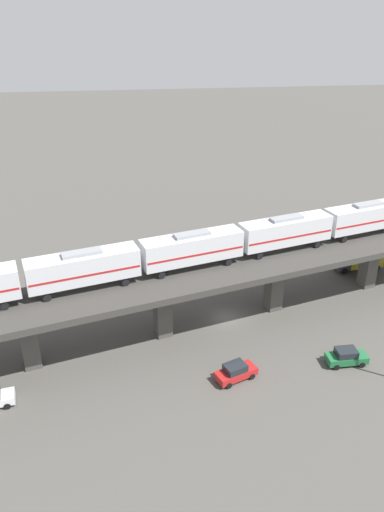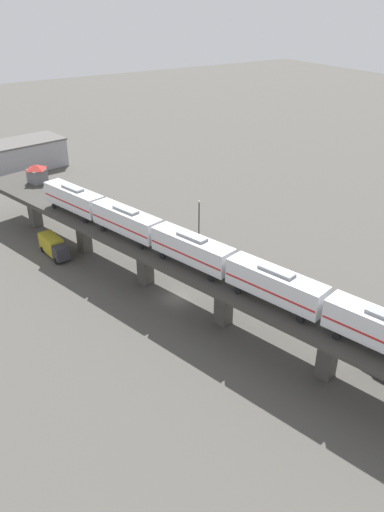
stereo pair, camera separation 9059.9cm
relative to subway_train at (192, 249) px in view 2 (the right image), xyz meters
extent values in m
plane|color=#4C4944|center=(0.29, 4.43, -9.96)|extent=(400.00, 400.00, 0.00)
cube|color=#393733|center=(0.29, 4.43, -2.94)|extent=(31.46, 91.12, 0.80)
cube|color=#47443F|center=(6.25, -18.31, -6.65)|extent=(2.20, 2.20, 6.62)
cube|color=#47443F|center=(2.44, -3.80, -6.65)|extent=(2.20, 2.20, 6.62)
cube|color=#47443F|center=(-1.36, 10.71, -6.65)|extent=(2.20, 2.20, 6.62)
cube|color=#47443F|center=(-5.17, 25.22, -6.65)|extent=(2.20, 2.20, 6.62)
cube|color=#47443F|center=(-8.97, 39.73, -6.65)|extent=(2.20, 2.20, 6.62)
cylinder|color=black|center=(4.18, -20.61, -2.12)|extent=(0.43, 0.87, 0.84)
cylinder|color=black|center=(6.48, -20.01, -2.12)|extent=(0.43, 0.87, 0.84)
cube|color=silver|center=(3.20, -12.19, 0.00)|extent=(5.75, 12.32, 3.10)
cube|color=#B21E1E|center=(3.20, -12.19, -0.30)|extent=(5.73, 12.10, 0.24)
cube|color=gray|center=(3.20, -12.19, 1.73)|extent=(2.42, 4.42, 0.36)
cylinder|color=black|center=(3.11, -16.55, -2.12)|extent=(0.43, 0.87, 0.84)
cylinder|color=black|center=(5.41, -15.95, -2.12)|extent=(0.43, 0.87, 0.84)
cylinder|color=black|center=(0.98, -8.43, -2.12)|extent=(0.43, 0.87, 0.84)
cylinder|color=black|center=(3.28, -7.82, -2.12)|extent=(0.43, 0.87, 0.84)
cube|color=silver|center=(0.00, 0.00, 0.00)|extent=(5.75, 12.32, 3.10)
cube|color=#B21E1E|center=(0.00, 0.00, -0.30)|extent=(5.73, 12.10, 0.24)
cube|color=gray|center=(0.00, 0.00, 1.73)|extent=(2.42, 4.42, 0.36)
cylinder|color=black|center=(-0.09, -4.36, -2.12)|extent=(0.43, 0.87, 0.84)
cylinder|color=black|center=(2.22, -3.76, -2.12)|extent=(0.43, 0.87, 0.84)
cylinder|color=black|center=(-2.22, 3.76, -2.12)|extent=(0.43, 0.87, 0.84)
cylinder|color=black|center=(0.09, 4.36, -2.12)|extent=(0.43, 0.87, 0.84)
cube|color=silver|center=(-3.20, 12.19, 0.00)|extent=(5.75, 12.32, 3.10)
cube|color=#B21E1E|center=(-3.20, 12.19, -0.30)|extent=(5.73, 12.10, 0.24)
cube|color=gray|center=(-3.20, 12.19, 1.73)|extent=(2.42, 4.42, 0.36)
cylinder|color=black|center=(-3.28, 7.82, -2.12)|extent=(0.43, 0.87, 0.84)
cylinder|color=black|center=(-0.98, 8.43, -2.12)|extent=(0.43, 0.87, 0.84)
cylinder|color=black|center=(-5.41, 15.95, -2.12)|extent=(0.43, 0.87, 0.84)
cylinder|color=black|center=(-3.11, 16.55, -2.12)|extent=(0.43, 0.87, 0.84)
cube|color=silver|center=(-6.39, 24.38, 0.00)|extent=(5.75, 12.32, 3.10)
cube|color=#B21E1E|center=(-6.39, 24.38, -0.30)|extent=(5.73, 12.10, 0.24)
cube|color=gray|center=(-6.39, 24.38, 1.73)|extent=(2.42, 4.42, 0.36)
cylinder|color=black|center=(-6.48, 20.01, -2.12)|extent=(0.43, 0.87, 0.84)
cylinder|color=black|center=(-4.18, 20.61, -2.12)|extent=(0.43, 0.87, 0.84)
cylinder|color=black|center=(-8.61, 28.14, -2.12)|extent=(0.43, 0.87, 0.84)
cylinder|color=black|center=(-6.31, 28.74, -2.12)|extent=(0.43, 0.87, 0.84)
cube|color=slate|center=(-7.01, 41.72, -1.29)|extent=(3.42, 3.42, 2.50)
pyramid|color=maroon|center=(-7.01, 41.72, 0.41)|extent=(3.93, 3.93, 0.90)
cube|color=#AD1E1E|center=(11.49, 3.00, -9.23)|extent=(3.27, 4.75, 0.80)
cube|color=#1E2328|center=(11.55, 2.86, -8.45)|extent=(2.32, 2.64, 0.76)
cylinder|color=black|center=(11.21, 1.36, -9.63)|extent=(0.46, 0.70, 0.66)
cylinder|color=black|center=(12.81, 1.98, -9.63)|extent=(0.46, 0.70, 0.66)
cylinder|color=black|center=(10.18, 4.03, -9.63)|extent=(0.46, 0.70, 0.66)
cylinder|color=black|center=(11.77, 4.65, -9.63)|extent=(0.46, 0.70, 0.66)
cube|color=silver|center=(12.06, -21.39, -9.23)|extent=(2.51, 4.64, 0.80)
cube|color=#1E2328|center=(12.09, -21.54, -8.45)|extent=(1.98, 2.44, 0.76)
cylinder|color=black|center=(10.98, -20.12, -9.63)|extent=(0.35, 0.69, 0.66)
cylinder|color=black|center=(12.67, -19.84, -9.63)|extent=(0.35, 0.69, 0.66)
cube|color=#1E6638|center=(10.73, 15.43, -9.23)|extent=(1.80, 4.40, 0.80)
cube|color=#1E2328|center=(10.73, 15.28, -8.45)|extent=(1.64, 2.20, 0.76)
cylinder|color=black|center=(9.87, 14.01, -9.63)|extent=(0.24, 0.66, 0.66)
cylinder|color=black|center=(11.58, 14.00, -9.63)|extent=(0.24, 0.66, 0.66)
cylinder|color=black|center=(9.88, 16.87, -9.63)|extent=(0.24, 0.66, 0.66)
cylinder|color=black|center=(11.59, 16.86, -9.63)|extent=(0.24, 0.66, 0.66)
cube|color=#333338|center=(-9.82, 23.56, -8.31)|extent=(2.38, 2.20, 2.30)
cube|color=gold|center=(-10.16, 27.15, -8.11)|extent=(2.79, 5.40, 2.70)
cylinder|color=black|center=(-10.80, 23.47, -9.46)|extent=(0.44, 1.03, 1.00)
cylinder|color=black|center=(-8.83, 23.66, -9.46)|extent=(0.44, 1.03, 1.00)
cylinder|color=black|center=(-11.34, 28.60, -9.46)|extent=(0.44, 1.03, 1.00)
cylinder|color=black|center=(-9.28, 28.80, -9.46)|extent=(0.44, 1.03, 1.00)
cylinder|color=black|center=(13.75, 19.36, -6.71)|extent=(0.20, 0.20, 6.50)
sphere|color=beige|center=(13.75, 19.36, -3.24)|extent=(0.44, 0.44, 0.44)
cube|color=#99999E|center=(-5.82, 73.67, -6.76)|extent=(29.21, 14.23, 6.40)
cube|color=#595654|center=(-5.82, 73.67, -3.36)|extent=(29.80, 14.52, 0.40)
camera|label=1|loc=(51.46, -7.30, 24.75)|focal=35.00mm
camera|label=2|loc=(-29.88, -46.99, 28.85)|focal=35.00mm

